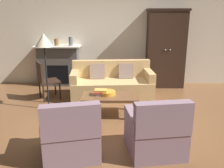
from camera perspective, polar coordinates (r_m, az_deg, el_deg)
The scene contains 15 objects.
ground_plane at distance 4.80m, azimuth 0.44°, elevation -7.98°, with size 9.60×9.60×0.00m, color brown.
back_wall at distance 6.95m, azimuth 0.47°, elevation 11.55°, with size 7.20×0.10×2.80m, color silver.
fireplace at distance 6.99m, azimuth -12.39°, elevation 4.32°, with size 1.26×0.48×1.12m.
armoire at distance 6.81m, azimuth 12.45°, elevation 8.08°, with size 1.06×0.57×2.08m.
couch at distance 5.86m, azimuth 0.04°, elevation -0.12°, with size 1.97×0.98×0.86m.
coffee_table at distance 4.80m, azimuth -0.41°, elevation -3.28°, with size 1.10×0.60×0.42m.
fruit_bowl at distance 4.81m, azimuth -1.00°, elevation -2.08°, with size 0.32×0.32×0.07m, color orange.
book_stack at distance 4.78m, azimuth -2.67°, elevation -1.94°, with size 0.27×0.19×0.12m.
mantel_vase_jade at distance 6.97m, azimuth -15.84°, elevation 9.51°, with size 0.09×0.09×0.21m, color slate.
mantel_vase_bronze at distance 6.88m, azimuth -12.75°, elevation 9.55°, with size 0.14×0.14×0.19m, color olive.
mantel_vase_slate at distance 6.80m, azimuth -9.60°, elevation 9.85°, with size 0.11×0.11×0.24m, color #565B66.
armchair_near_left at distance 3.55m, azimuth -9.50°, elevation -11.79°, with size 0.91×0.92×0.88m.
armchair_near_right at distance 3.63m, azimuth 10.27°, elevation -11.20°, with size 0.87×0.87×0.88m.
side_chair_wooden at distance 5.87m, azimuth -15.35°, elevation 1.29°, with size 0.60×0.60×0.90m.
floor_lamp at distance 5.07m, azimuth -15.52°, elevation 8.87°, with size 0.36×0.36×1.59m.
Camera 1 is at (-0.00, -4.38, 1.97)m, focal length 39.09 mm.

